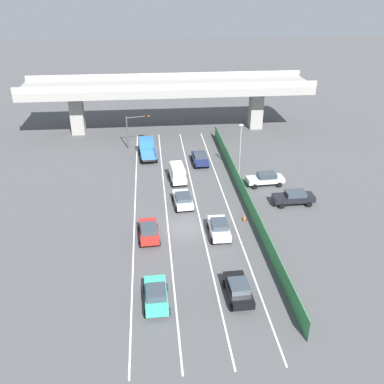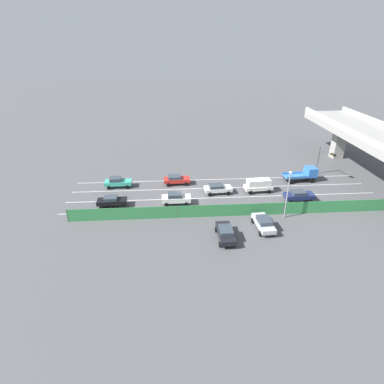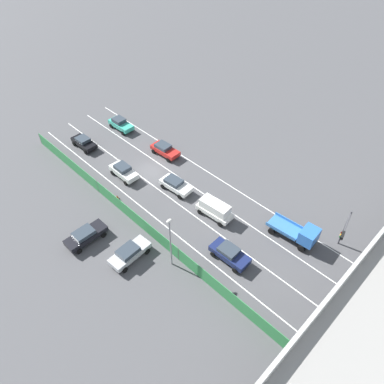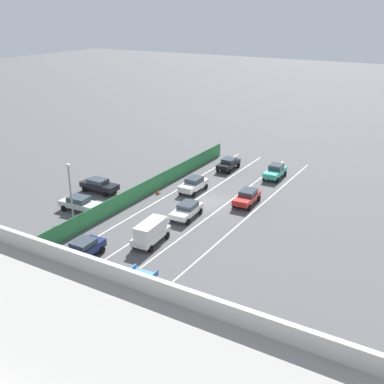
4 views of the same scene
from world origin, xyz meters
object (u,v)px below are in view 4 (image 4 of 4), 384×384
(car_sedan_black, at_px, (228,163))
(flatbed_truck_blue, at_px, (120,291))
(car_sedan_navy, at_px, (83,249))
(parked_wagon_silver, at_px, (80,203))
(parked_sedan_dark, at_px, (99,185))
(street_lamp, at_px, (70,190))
(car_taxi_teal, at_px, (275,171))
(car_hatchback_white, at_px, (194,184))
(car_sedan_red, at_px, (247,197))
(traffic_cone, at_px, (158,192))
(car_sedan_white, at_px, (187,210))
(car_van_white, at_px, (151,231))
(traffic_light, at_px, (100,293))

(car_sedan_black, height_order, flatbed_truck_blue, flatbed_truck_blue)
(car_sedan_navy, xyz_separation_m, parked_wagon_silver, (7.29, -7.41, -0.01))
(parked_sedan_dark, xyz_separation_m, street_lamp, (-4.51, 8.87, 3.24))
(car_taxi_teal, bearing_deg, flatbed_truck_blue, 90.75)
(car_hatchback_white, height_order, parked_sedan_dark, car_hatchback_white)
(car_sedan_red, relative_size, car_sedan_navy, 1.00)
(street_lamp, bearing_deg, car_sedan_red, -129.60)
(traffic_cone, bearing_deg, car_sedan_white, 148.63)
(parked_sedan_dark, bearing_deg, car_sedan_navy, 126.06)
(car_sedan_red, distance_m, flatbed_truck_blue, 22.02)
(car_hatchback_white, relative_size, street_lamp, 0.63)
(car_sedan_black, bearing_deg, car_van_white, 98.29)
(car_hatchback_white, bearing_deg, car_sedan_black, -89.51)
(parked_wagon_silver, bearing_deg, car_van_white, 168.70)
(car_sedan_black, bearing_deg, car_taxi_teal, -179.20)
(car_sedan_red, bearing_deg, street_lamp, 50.40)
(car_hatchback_white, bearing_deg, car_van_white, 103.63)
(parked_wagon_silver, height_order, traffic_cone, parked_wagon_silver)
(parked_wagon_silver, height_order, traffic_light, traffic_light)
(car_hatchback_white, relative_size, parked_sedan_dark, 0.91)
(car_sedan_navy, bearing_deg, parked_wagon_silver, -45.47)
(traffic_light, bearing_deg, parked_wagon_silver, -42.90)
(car_sedan_white, height_order, car_sedan_red, car_sedan_red)
(car_sedan_red, xyz_separation_m, car_hatchback_white, (6.96, -0.22, 0.06))
(car_sedan_red, bearing_deg, parked_wagon_silver, 36.57)
(car_sedan_navy, bearing_deg, street_lamp, -38.78)
(flatbed_truck_blue, xyz_separation_m, parked_wagon_silver, (14.49, -11.24, -0.35))
(car_sedan_white, xyz_separation_m, car_sedan_red, (-3.89, -6.38, 0.02))
(car_taxi_teal, relative_size, parked_sedan_dark, 0.93)
(car_taxi_teal, height_order, parked_wagon_silver, car_taxi_teal)
(car_sedan_red, bearing_deg, car_sedan_navy, 68.30)
(car_sedan_white, height_order, parked_sedan_dark, parked_sedan_dark)
(car_taxi_teal, relative_size, car_sedan_navy, 0.99)
(car_sedan_white, xyz_separation_m, car_van_white, (-0.12, 6.55, 0.34))
(parked_sedan_dark, relative_size, traffic_cone, 7.30)
(car_sedan_navy, height_order, flatbed_truck_blue, flatbed_truck_blue)
(street_lamp, xyz_separation_m, traffic_cone, (-1.79, -11.85, -3.84))
(car_van_white, distance_m, car_hatchback_white, 13.52)
(parked_wagon_silver, bearing_deg, street_lamp, 125.50)
(car_sedan_navy, xyz_separation_m, street_lamp, (4.69, -3.77, 3.23))
(parked_sedan_dark, height_order, traffic_light, traffic_light)
(traffic_light, bearing_deg, car_van_white, -67.74)
(car_sedan_black, relative_size, flatbed_truck_blue, 0.76)
(traffic_light, relative_size, street_lamp, 0.74)
(car_sedan_white, bearing_deg, car_sedan_red, -121.39)
(car_taxi_teal, bearing_deg, parked_wagon_silver, 55.37)
(car_sedan_black, relative_size, parked_wagon_silver, 0.91)
(street_lamp, height_order, traffic_cone, street_lamp)
(car_hatchback_white, height_order, traffic_light, traffic_light)
(traffic_cone, bearing_deg, car_sedan_red, -165.78)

